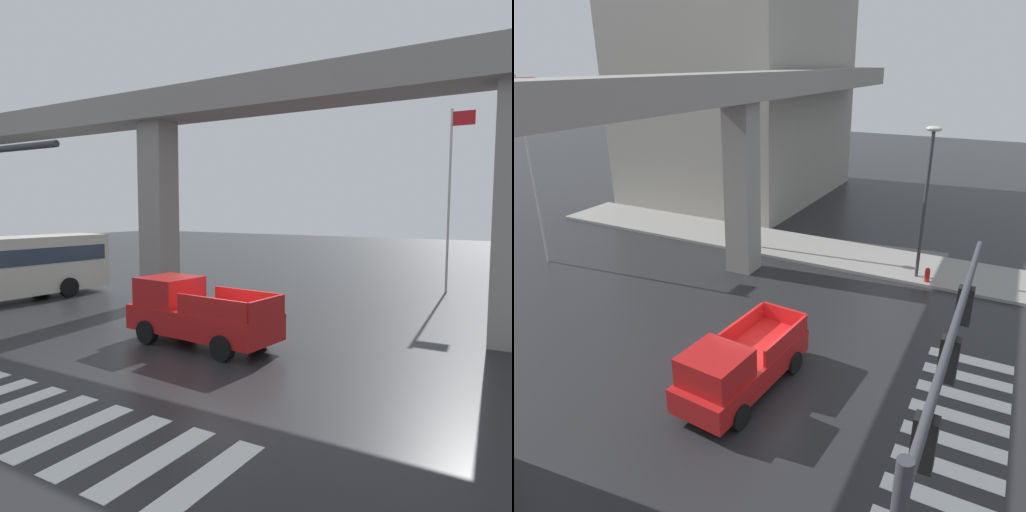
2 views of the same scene
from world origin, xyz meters
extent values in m
plane|color=#232326|center=(0.00, 0.00, 0.00)|extent=(120.00, 120.00, 0.00)
cube|color=silver|center=(-1.65, -6.20, 0.01)|extent=(0.55, 2.80, 0.01)
cube|color=silver|center=(-0.55, -6.20, 0.01)|extent=(0.55, 2.80, 0.01)
cube|color=silver|center=(0.55, -6.20, 0.01)|extent=(0.55, 2.80, 0.01)
cube|color=silver|center=(1.65, -6.20, 0.01)|extent=(0.55, 2.80, 0.01)
cube|color=silver|center=(2.75, -6.20, 0.01)|extent=(0.55, 2.80, 0.01)
cube|color=silver|center=(3.85, -6.20, 0.01)|extent=(0.55, 2.80, 0.01)
cube|color=gray|center=(0.00, 5.02, 8.79)|extent=(55.12, 2.22, 1.20)
cube|color=gray|center=(-7.32, 5.02, 4.09)|extent=(1.30, 1.30, 8.19)
cube|color=red|center=(-1.10, 0.13, 0.78)|extent=(5.24, 2.32, 0.80)
cube|color=red|center=(-2.54, 0.25, 1.63)|extent=(1.84, 1.89, 0.90)
cube|color=#3F5160|center=(-3.01, 0.29, 1.63)|extent=(0.24, 1.67, 0.77)
cube|color=red|center=(-0.03, -0.84, 1.48)|extent=(2.65, 0.32, 0.60)
cube|color=red|center=(0.12, 0.90, 1.48)|extent=(2.65, 0.32, 0.60)
cube|color=red|center=(1.39, -0.08, 1.48)|extent=(0.25, 1.75, 0.60)
cylinder|color=black|center=(-2.75, -0.64, 0.38)|extent=(0.78, 0.34, 0.76)
cylinder|color=black|center=(-2.60, 1.16, 0.38)|extent=(0.78, 0.34, 0.76)
cylinder|color=black|center=(0.40, -0.90, 0.38)|extent=(0.78, 0.34, 0.76)
cylinder|color=black|center=(0.55, 0.90, 0.38)|extent=(0.78, 0.34, 0.76)
cylinder|color=black|center=(-12.06, 3.67, 0.48)|extent=(0.42, 0.98, 0.96)
cylinder|color=black|center=(-14.50, 3.86, 0.48)|extent=(0.42, 0.98, 0.96)
cylinder|color=silver|center=(3.44, 14.71, 4.64)|extent=(0.12, 0.12, 9.28)
cube|color=red|center=(3.99, 14.71, 8.78)|extent=(1.10, 0.04, 0.70)
camera|label=1|loc=(8.63, -12.45, 4.37)|focal=35.60mm
camera|label=2|loc=(-12.27, -6.48, 9.81)|focal=33.99mm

